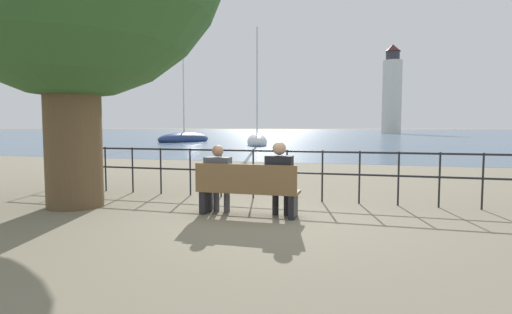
% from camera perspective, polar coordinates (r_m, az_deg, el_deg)
% --- Properties ---
extents(ground_plane, '(1000.00, 1000.00, 0.00)m').
position_cam_1_polar(ground_plane, '(6.97, -1.12, -8.28)').
color(ground_plane, '#7A705B').
extents(harbor_water, '(600.00, 300.00, 0.01)m').
position_cam_1_polar(harbor_water, '(166.78, 14.97, 3.60)').
color(harbor_water, '#47607A').
rests_on(harbor_water, ground_plane).
extents(park_bench, '(1.77, 0.45, 0.90)m').
position_cam_1_polar(park_bench, '(6.83, -1.27, -4.86)').
color(park_bench, brown).
rests_on(park_bench, ground_plane).
extents(seated_person_left, '(0.45, 0.35, 1.21)m').
position_cam_1_polar(seated_person_left, '(7.05, -5.37, -2.68)').
color(seated_person_left, '#4C4C51').
rests_on(seated_person_left, ground_plane).
extents(seated_person_right, '(0.45, 0.35, 1.28)m').
position_cam_1_polar(seated_person_right, '(6.73, 3.38, -2.67)').
color(seated_person_right, black).
rests_on(seated_person_right, ground_plane).
extents(promenade_railing, '(10.99, 0.04, 1.05)m').
position_cam_1_polar(promenade_railing, '(8.38, 2.00, -1.36)').
color(promenade_railing, black).
rests_on(promenade_railing, ground_plane).
extents(sailboat_1, '(3.11, 5.29, 10.19)m').
position_cam_1_polar(sailboat_1, '(33.41, 0.15, 2.29)').
color(sailboat_1, white).
rests_on(sailboat_1, ground_plane).
extents(sailboat_2, '(4.78, 7.07, 12.83)m').
position_cam_1_polar(sailboat_2, '(42.25, -10.23, 2.61)').
color(sailboat_2, navy).
rests_on(sailboat_2, ground_plane).
extents(harbor_lighthouse, '(4.56, 4.56, 21.22)m').
position_cam_1_polar(harbor_lighthouse, '(102.22, 18.84, 8.73)').
color(harbor_lighthouse, silver).
rests_on(harbor_lighthouse, ground_plane).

